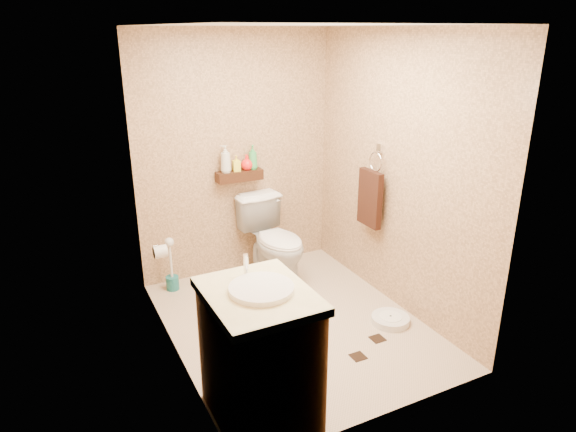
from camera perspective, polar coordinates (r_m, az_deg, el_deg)
ground at (r=4.49m, az=0.62°, el=-11.82°), size 2.50×2.50×0.00m
wall_back at (r=5.10m, az=-5.82°, el=6.65°), size 2.00×0.04×2.40m
wall_front at (r=3.01m, az=11.71°, el=-3.37°), size 2.00×0.04×2.40m
wall_left at (r=3.67m, az=-13.34°, el=0.83°), size 0.04×2.50×2.40m
wall_right at (r=4.52m, az=12.05°, el=4.58°), size 0.04×2.50×2.40m
ceiling at (r=3.82m, az=0.77°, el=20.46°), size 2.00×2.50×0.02m
wall_shelf at (r=5.07m, az=-5.42°, el=4.49°), size 0.46×0.14×0.10m
floor_accents at (r=4.48m, az=1.39°, el=-11.85°), size 1.09×1.35×0.01m
toilet at (r=5.06m, az=-1.48°, el=-2.77°), size 0.54×0.85×0.82m
vanity at (r=3.31m, az=-3.17°, el=-15.09°), size 0.62×0.75×1.05m
bathroom_scale at (r=4.57m, az=11.31°, el=-11.21°), size 0.33×0.33×0.07m
toilet_brush at (r=5.06m, az=-12.81°, el=-6.04°), size 0.12×0.12×0.54m
towel_ring at (r=4.73m, az=9.15°, el=2.24°), size 0.12×0.30×0.76m
toilet_paper at (r=4.49m, az=-14.02°, el=-3.86°), size 0.12×0.11×0.12m
bottle_a at (r=4.98m, az=-6.95°, el=6.32°), size 0.13×0.13×0.27m
bottle_b at (r=5.03m, az=-5.75°, el=5.84°), size 0.08×0.08×0.15m
bottle_c at (r=5.07m, az=-4.59°, el=5.97°), size 0.15×0.15×0.15m
bottle_d at (r=5.08m, az=-3.94°, el=6.53°), size 0.13×0.13×0.24m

